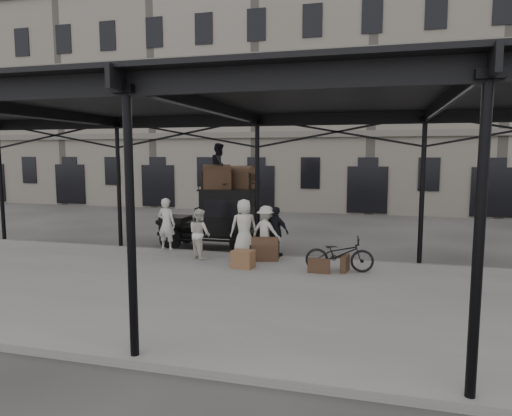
{
  "coord_description": "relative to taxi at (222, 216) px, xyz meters",
  "views": [
    {
      "loc": [
        3.71,
        -12.11,
        3.38
      ],
      "look_at": [
        0.07,
        1.6,
        1.7
      ],
      "focal_mm": 32.0,
      "sensor_mm": 36.0,
      "label": 1
    }
  ],
  "objects": [
    {
      "name": "suitcase_flat",
      "position": [
        3.83,
        -3.02,
        -0.85
      ],
      "size": [
        0.6,
        0.16,
        0.4
      ],
      "primitive_type": "cube",
      "rotation": [
        0.0,
        0.0,
        -0.02
      ],
      "color": "#4E3724",
      "rests_on": "platform"
    },
    {
      "name": "porter_midleft",
      "position": [
        0.02,
        -2.15,
        -0.28
      ],
      "size": [
        0.96,
        0.93,
        1.56
      ],
      "primitive_type": "imported",
      "rotation": [
        0.0,
        0.0,
        2.49
      ],
      "color": "silver",
      "rests_on": "platform"
    },
    {
      "name": "steamer_trunk_platform",
      "position": [
        2.03,
        -1.9,
        -0.75
      ],
      "size": [
        0.92,
        0.69,
        0.6
      ],
      "primitive_type": null,
      "rotation": [
        0.0,
        0.0,
        0.26
      ],
      "color": "#4E3724",
      "rests_on": "platform"
    },
    {
      "name": "platform",
      "position": [
        1.59,
        -5.09,
        -1.13
      ],
      "size": [
        28.0,
        8.0,
        0.15
      ],
      "primitive_type": "cube",
      "color": "slate",
      "rests_on": "ground"
    },
    {
      "name": "porter_right",
      "position": [
        1.93,
        -1.29,
        -0.25
      ],
      "size": [
        1.18,
        0.93,
        1.61
      ],
      "primitive_type": "imported",
      "rotation": [
        0.0,
        0.0,
        2.77
      ],
      "color": "beige",
      "rests_on": "platform"
    },
    {
      "name": "steamer_trunk_roof_near",
      "position": [
        -0.08,
        -0.25,
        1.33
      ],
      "size": [
        1.11,
        0.9,
        0.7
      ],
      "primitive_type": null,
      "rotation": [
        0.0,
        0.0,
        0.39
      ],
      "color": "#4E3724",
      "rests_on": "taxi"
    },
    {
      "name": "porter_official",
      "position": [
        2.26,
        -1.29,
        -0.26
      ],
      "size": [
        1.0,
        0.74,
        1.58
      ],
      "primitive_type": "imported",
      "rotation": [
        0.0,
        0.0,
        2.72
      ],
      "color": "black",
      "rests_on": "platform"
    },
    {
      "name": "porter_centre",
      "position": [
        1.2,
        -1.29,
        -0.15
      ],
      "size": [
        1.04,
        0.91,
        1.8
      ],
      "primitive_type": "imported",
      "rotation": [
        0.0,
        0.0,
        3.61
      ],
      "color": "silver",
      "rests_on": "platform"
    },
    {
      "name": "building_frontage",
      "position": [
        1.59,
        14.91,
        5.8
      ],
      "size": [
        64.0,
        8.0,
        14.0
      ],
      "primitive_type": "cube",
      "color": "slate",
      "rests_on": "ground"
    },
    {
      "name": "suitcase_upright",
      "position": [
        4.51,
        -2.64,
        -0.83
      ],
      "size": [
        0.24,
        0.62,
        0.45
      ],
      "primitive_type": "cube",
      "rotation": [
        0.0,
        0.0,
        -0.15
      ],
      "color": "#4E3724",
      "rests_on": "platform"
    },
    {
      "name": "porter_roof",
      "position": [
        -0.03,
        -0.1,
        1.77
      ],
      "size": [
        0.71,
        0.85,
        1.58
      ],
      "primitive_type": "imported",
      "rotation": [
        0.0,
        0.0,
        1.72
      ],
      "color": "black",
      "rests_on": "taxi"
    },
    {
      "name": "wicker_hamper",
      "position": [
        1.66,
        -2.96,
        -0.8
      ],
      "size": [
        0.65,
        0.53,
        0.5
      ],
      "primitive_type": "cube",
      "rotation": [
        0.0,
        0.0,
        -0.13
      ],
      "color": "#8C6040",
      "rests_on": "platform"
    },
    {
      "name": "steamer_trunk_roof_far",
      "position": [
        0.67,
        0.2,
        1.31
      ],
      "size": [
        1.01,
        0.75,
        0.66
      ],
      "primitive_type": null,
      "rotation": [
        0.0,
        0.0,
        -0.25
      ],
      "color": "#4E3724",
      "rests_on": "taxi"
    },
    {
      "name": "bicycle",
      "position": [
        4.35,
        -2.69,
        -0.56
      ],
      "size": [
        1.92,
        0.84,
        0.98
      ],
      "primitive_type": "imported",
      "rotation": [
        0.0,
        0.0,
        1.68
      ],
      "color": "black",
      "rests_on": "platform"
    },
    {
      "name": "ground",
      "position": [
        1.59,
        -3.09,
        -1.2
      ],
      "size": [
        120.0,
        120.0,
        0.0
      ],
      "primitive_type": "plane",
      "color": "#383533",
      "rests_on": "ground"
    },
    {
      "name": "porter_left",
      "position": [
        -1.53,
        -1.29,
        -0.17
      ],
      "size": [
        0.7,
        0.51,
        1.77
      ],
      "primitive_type": "imported",
      "rotation": [
        0.0,
        0.0,
        3.0
      ],
      "color": "beige",
      "rests_on": "platform"
    },
    {
      "name": "taxi",
      "position": [
        0.0,
        0.0,
        0.0
      ],
      "size": [
        3.65,
        1.55,
        2.18
      ],
      "color": "black",
      "rests_on": "ground"
    },
    {
      "name": "canopy",
      "position": [
        1.59,
        -4.81,
        3.39
      ],
      "size": [
        22.5,
        9.0,
        4.74
      ],
      "color": "black",
      "rests_on": "ground"
    }
  ]
}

